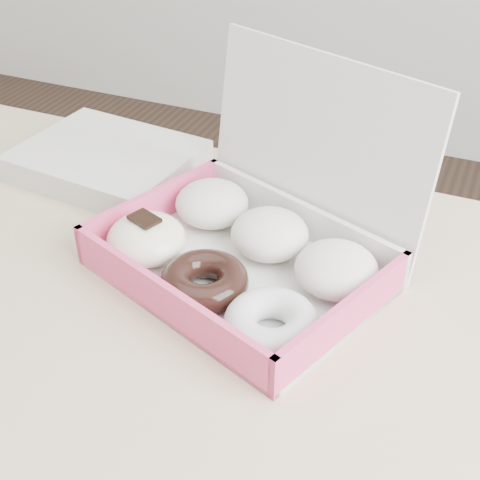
% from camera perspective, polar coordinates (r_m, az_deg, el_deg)
% --- Properties ---
extents(table, '(1.20, 0.80, 0.75)m').
position_cam_1_polar(table, '(0.91, -14.60, -7.40)').
color(table, tan).
rests_on(table, ground).
extents(donut_box, '(0.41, 0.38, 0.24)m').
position_cam_1_polar(donut_box, '(0.83, 0.64, -0.24)').
color(donut_box, white).
rests_on(donut_box, table).
extents(newspapers, '(0.28, 0.23, 0.04)m').
position_cam_1_polar(newspapers, '(1.06, -11.22, 6.65)').
color(newspapers, white).
rests_on(newspapers, table).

